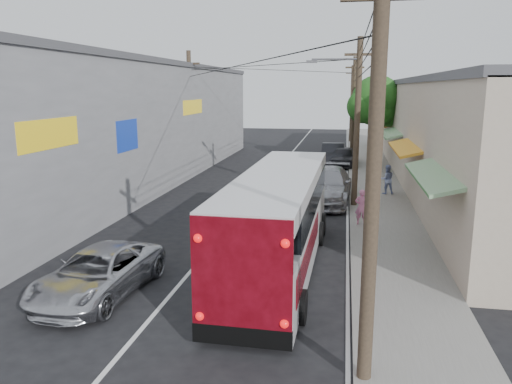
% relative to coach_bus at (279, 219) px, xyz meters
% --- Properties ---
extents(ground, '(120.00, 120.00, 0.00)m').
position_rel_coach_bus_xyz_m(ground, '(-2.71, -4.09, -1.61)').
color(ground, black).
rests_on(ground, ground).
extents(sidewalk, '(3.00, 80.00, 0.12)m').
position_rel_coach_bus_xyz_m(sidewalk, '(3.79, 15.91, -1.55)').
color(sidewalk, slate).
rests_on(sidewalk, ground).
extents(building_right, '(7.09, 40.00, 6.25)m').
position_rel_coach_bus_xyz_m(building_right, '(8.28, 17.91, 1.54)').
color(building_right, '#BCAB95').
rests_on(building_right, ground).
extents(building_left, '(7.20, 36.00, 7.25)m').
position_rel_coach_bus_xyz_m(building_left, '(-11.21, 13.91, 2.04)').
color(building_left, gray).
rests_on(building_left, ground).
extents(utility_poles, '(11.80, 45.28, 8.00)m').
position_rel_coach_bus_xyz_m(utility_poles, '(0.42, 16.24, 2.52)').
color(utility_poles, '#473828').
rests_on(utility_poles, ground).
extents(street_tree, '(4.40, 4.00, 6.60)m').
position_rel_coach_bus_xyz_m(street_tree, '(4.16, 21.93, 3.06)').
color(street_tree, '#3F2B19').
rests_on(street_tree, ground).
extents(coach_bus, '(2.65, 10.86, 3.11)m').
position_rel_coach_bus_xyz_m(coach_bus, '(0.00, 0.00, 0.00)').
color(coach_bus, silver).
rests_on(coach_bus, ground).
extents(jeepney, '(2.52, 4.85, 1.30)m').
position_rel_coach_bus_xyz_m(jeepney, '(-4.66, -3.09, -0.96)').
color(jeepney, silver).
rests_on(jeepney, ground).
extents(parked_suv, '(2.73, 6.06, 1.72)m').
position_rel_coach_bus_xyz_m(parked_suv, '(1.09, 9.77, -0.75)').
color(parked_suv, '#9E9FA6').
rests_on(parked_suv, ground).
extents(parked_car_mid, '(2.01, 4.36, 1.45)m').
position_rel_coach_bus_xyz_m(parked_car_mid, '(1.89, 21.90, -0.89)').
color(parked_car_mid, black).
rests_on(parked_car_mid, ground).
extents(parked_car_far, '(1.70, 4.76, 1.56)m').
position_rel_coach_bus_xyz_m(parked_car_far, '(1.09, 22.91, -0.83)').
color(parked_car_far, black).
rests_on(parked_car_far, ground).
extents(pedestrian_near, '(0.59, 0.43, 1.49)m').
position_rel_coach_bus_xyz_m(pedestrian_near, '(2.73, 5.32, -0.75)').
color(pedestrian_near, pink).
rests_on(pedestrian_near, sidewalk).
extents(pedestrian_far, '(0.84, 0.70, 1.57)m').
position_rel_coach_bus_xyz_m(pedestrian_far, '(4.24, 11.83, -0.71)').
color(pedestrian_far, '#8B9ACA').
rests_on(pedestrian_far, sidewalk).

